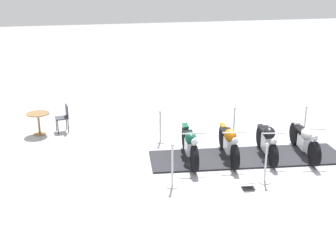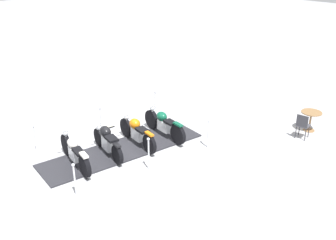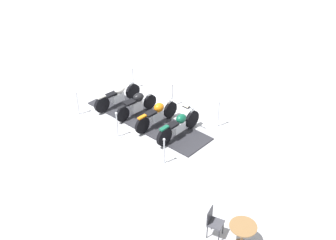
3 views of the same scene
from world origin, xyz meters
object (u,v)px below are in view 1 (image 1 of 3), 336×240
at_px(motorcycle_cream, 305,140).
at_px(stanchion_left_front, 160,131).
at_px(cafe_chair_near_table, 64,116).
at_px(cafe_table, 38,119).
at_px(motorcycle_copper, 229,142).
at_px(motorcycle_black, 267,141).
at_px(stanchion_right_front, 172,172).
at_px(stanchion_right_mid, 265,170).
at_px(stanchion_left_mid, 234,128).
at_px(motorcycle_forest, 190,144).
at_px(info_placard, 248,186).
at_px(stanchion_left_rear, 304,127).

bearing_deg(motorcycle_cream, stanchion_left_front, -107.01).
bearing_deg(cafe_chair_near_table, cafe_table, 0.00).
bearing_deg(stanchion_left_front, motorcycle_copper, 40.61).
distance_m(motorcycle_black, stanchion_right_front, 3.29).
relative_size(motorcycle_copper, stanchion_right_mid, 2.08).
bearing_deg(cafe_chair_near_table, stanchion_right_front, 108.76).
relative_size(motorcycle_cream, stanchion_right_front, 1.99).
bearing_deg(cafe_table, stanchion_left_mid, 70.80).
relative_size(motorcycle_forest, cafe_chair_near_table, 2.48).
distance_m(info_placard, cafe_chair_near_table, 6.93).
height_order(stanchion_right_front, cafe_table, stanchion_right_front).
xyz_separation_m(stanchion_right_front, cafe_table, (-4.79, -3.25, 0.14)).
distance_m(motorcycle_black, motorcycle_cream, 1.12).
distance_m(stanchion_right_front, stanchion_left_rear, 5.63).
bearing_deg(stanchion_right_front, motorcycle_cream, 102.08).
height_order(motorcycle_forest, stanchion_right_mid, motorcycle_forest).
distance_m(stanchion_left_front, cafe_chair_near_table, 3.44).
distance_m(stanchion_right_mid, cafe_chair_near_table, 7.09).
distance_m(stanchion_right_front, stanchion_right_mid, 2.37).
bearing_deg(stanchion_left_rear, info_placard, -48.76).
height_order(motorcycle_copper, cafe_chair_near_table, motorcycle_copper).
xyz_separation_m(motorcycle_copper, motorcycle_black, (0.16, 1.11, 0.00)).
relative_size(stanchion_right_mid, info_placard, 3.10).
height_order(motorcycle_black, stanchion_right_front, stanchion_right_front).
relative_size(stanchion_left_rear, cafe_chair_near_table, 1.14).
height_order(stanchion_left_rear, info_placard, stanchion_left_rear).
bearing_deg(stanchion_left_front, cafe_chair_near_table, -122.91).
relative_size(stanchion_left_front, stanchion_right_front, 0.92).
height_order(motorcycle_forest, stanchion_left_front, motorcycle_forest).
bearing_deg(info_placard, motorcycle_forest, -57.54).
height_order(stanchion_left_front, cafe_chair_near_table, stanchion_left_front).
relative_size(motorcycle_copper, cafe_table, 2.96).
relative_size(info_placard, cafe_table, 0.46).
distance_m(motorcycle_cream, cafe_chair_near_table, 7.76).
xyz_separation_m(motorcycle_black, stanchion_left_front, (-1.98, -2.66, -0.16)).
distance_m(stanchion_right_mid, stanchion_left_mid, 3.07).
distance_m(motorcycle_copper, info_placard, 1.89).
distance_m(motorcycle_copper, cafe_chair_near_table, 5.76).
bearing_deg(stanchion_left_mid, info_placard, -17.09).
xyz_separation_m(motorcycle_cream, stanchion_left_rear, (-1.44, 0.90, -0.15)).
relative_size(stanchion_left_mid, info_placard, 3.20).
relative_size(motorcycle_copper, motorcycle_black, 1.08).
bearing_deg(stanchion_left_rear, motorcycle_copper, -70.25).
bearing_deg(cafe_chair_near_table, stanchion_right_mid, 124.64).
relative_size(motorcycle_black, stanchion_left_mid, 1.86).
relative_size(motorcycle_black, stanchion_right_front, 1.76).
height_order(motorcycle_copper, stanchion_right_front, stanchion_right_front).
distance_m(stanchion_left_rear, stanchion_left_mid, 2.36).
xyz_separation_m(stanchion_right_mid, stanchion_left_rear, (-2.69, 2.79, 0.02)).
xyz_separation_m(motorcycle_copper, stanchion_left_front, (-1.81, -1.55, -0.16)).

